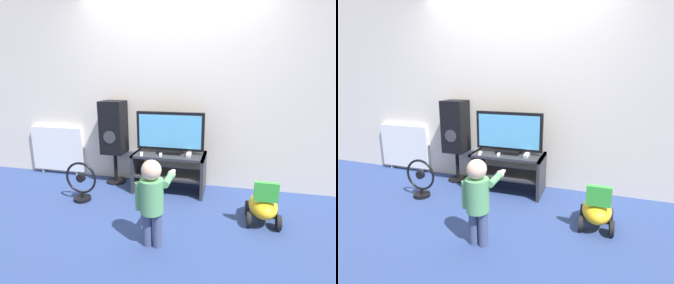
{
  "view_description": "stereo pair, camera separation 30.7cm",
  "coord_description": "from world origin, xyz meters",
  "views": [
    {
      "loc": [
        0.71,
        -2.9,
        1.45
      ],
      "look_at": [
        0.0,
        0.14,
        0.68
      ],
      "focal_mm": 28.0,
      "sensor_mm": 36.0,
      "label": 1
    },
    {
      "loc": [
        1.0,
        -2.82,
        1.45
      ],
      "look_at": [
        0.0,
        0.14,
        0.68
      ],
      "focal_mm": 28.0,
      "sensor_mm": 36.0,
      "label": 2
    }
  ],
  "objects": [
    {
      "name": "tv_stand",
      "position": [
        0.0,
        0.23,
        0.33
      ],
      "size": [
        0.91,
        0.45,
        0.51
      ],
      "color": "#2D2D33",
      "rests_on": "ground_plane"
    },
    {
      "name": "radiator",
      "position": [
        -1.8,
        0.46,
        0.39
      ],
      "size": [
        0.84,
        0.08,
        0.73
      ],
      "color": "white",
      "rests_on": "ground_plane"
    },
    {
      "name": "speaker_tower",
      "position": [
        -0.8,
        0.34,
        0.76
      ],
      "size": [
        0.31,
        0.3,
        1.15
      ],
      "color": "black",
      "rests_on": "ground_plane"
    },
    {
      "name": "remote_secondary",
      "position": [
        -0.09,
        0.12,
        0.52
      ],
      "size": [
        0.06,
        0.13,
        0.03
      ],
      "color": "white",
      "rests_on": "tv_stand"
    },
    {
      "name": "television",
      "position": [
        0.0,
        0.25,
        0.77
      ],
      "size": [
        0.86,
        0.2,
        0.53
      ],
      "color": "black",
      "rests_on": "tv_stand"
    },
    {
      "name": "ride_on_toy",
      "position": [
        1.1,
        -0.32,
        0.18
      ],
      "size": [
        0.32,
        0.46,
        0.48
      ],
      "color": "gold",
      "rests_on": "ground_plane"
    },
    {
      "name": "game_console",
      "position": [
        0.26,
        0.19,
        0.53
      ],
      "size": [
        0.05,
        0.18,
        0.04
      ],
      "color": "white",
      "rests_on": "tv_stand"
    },
    {
      "name": "wall_back",
      "position": [
        0.0,
        0.53,
        1.3
      ],
      "size": [
        10.0,
        0.06,
        2.6
      ],
      "color": "silver",
      "rests_on": "ground_plane"
    },
    {
      "name": "ground_plane",
      "position": [
        0.0,
        0.0,
        0.0
      ],
      "size": [
        16.0,
        16.0,
        0.0
      ],
      "primitive_type": "plane",
      "color": "navy"
    },
    {
      "name": "floor_fan",
      "position": [
        -0.96,
        -0.3,
        0.22
      ],
      "size": [
        0.39,
        0.2,
        0.48
      ],
      "color": "black",
      "rests_on": "ground_plane"
    },
    {
      "name": "child",
      "position": [
        0.11,
        -0.94,
        0.47
      ],
      "size": [
        0.3,
        0.45,
        0.79
      ],
      "color": "#3F4C72",
      "rests_on": "ground_plane"
    },
    {
      "name": "remote_primary",
      "position": [
        -0.33,
        0.08,
        0.52
      ],
      "size": [
        0.07,
        0.13,
        0.03
      ],
      "color": "white",
      "rests_on": "tv_stand"
    }
  ]
}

